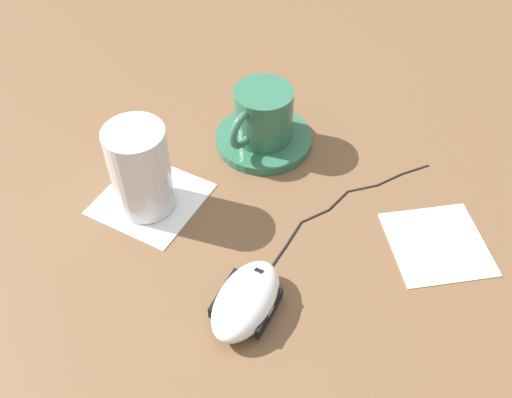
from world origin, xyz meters
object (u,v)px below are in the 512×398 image
saucer (264,139)px  drinking_glass (140,169)px  computer_mouse (246,300)px  coffee_cup (262,115)px

saucer → drinking_glass: 0.19m
saucer → computer_mouse: (0.21, -0.17, 0.01)m
saucer → drinking_glass: size_ratio=1.14×
saucer → coffee_cup: bearing=-113.9°
drinking_glass → computer_mouse: bearing=5.8°
computer_mouse → drinking_glass: bearing=-174.2°
saucer → drinking_glass: drinking_glass is taller
computer_mouse → coffee_cup: bearing=142.2°
saucer → drinking_glass: bearing=-85.8°
saucer → coffee_cup: (-0.00, -0.00, 0.04)m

